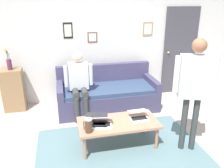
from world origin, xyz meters
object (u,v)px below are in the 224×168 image
object	(u,v)px
interior_door	(180,51)
person_standing	(195,82)
laptop_right	(97,121)
laptop_left	(102,123)
person_seated	(79,81)
side_shelf	(14,90)
flower_vase	(9,62)
couch	(107,94)
french_press	(89,125)
coffee_table	(118,124)
laptop_center	(139,116)

from	to	relation	value
interior_door	person_standing	world-z (taller)	interior_door
laptop_right	person_standing	bearing A→B (deg)	164.93
laptop_right	laptop_left	bearing A→B (deg)	131.43
laptop_right	person_seated	world-z (taller)	person_seated
person_standing	side_shelf	bearing A→B (deg)	-35.92
side_shelf	flower_vase	bearing A→B (deg)	-51.62
flower_vase	person_standing	world-z (taller)	person_standing
interior_door	laptop_right	bearing A→B (deg)	38.39
couch	french_press	size ratio (longest dim) A/B	8.49
side_shelf	flower_vase	world-z (taller)	flower_vase
couch	side_shelf	distance (m)	1.94
laptop_right	person_seated	distance (m)	1.15
interior_door	laptop_right	world-z (taller)	interior_door
coffee_table	french_press	bearing A→B (deg)	21.05
coffee_table	laptop_center	distance (m)	0.36
couch	flower_vase	bearing A→B (deg)	-10.19
french_press	flower_vase	xyz separation A→B (m)	(1.31, -1.90, 0.51)
laptop_center	flower_vase	world-z (taller)	flower_vase
interior_door	side_shelf	distance (m)	3.84
laptop_right	flower_vase	distance (m)	2.30
interior_door	laptop_left	size ratio (longest dim) A/B	5.96
french_press	person_standing	xyz separation A→B (m)	(-1.51, 0.15, 0.58)
couch	laptop_left	size ratio (longest dim) A/B	5.96
interior_door	flower_vase	size ratio (longest dim) A/B	4.68
couch	laptop_left	distance (m)	1.46
side_shelf	person_standing	size ratio (longest dim) A/B	0.51
couch	person_seated	xyz separation A→B (m)	(0.59, 0.23, 0.42)
laptop_right	person_seated	bearing A→B (deg)	-82.15
couch	laptop_right	xyz separation A→B (m)	(0.44, 1.34, 0.16)
interior_door	person_standing	distance (m)	2.42
coffee_table	person_seated	world-z (taller)	person_seated
laptop_left	french_press	world-z (taller)	french_press
laptop_right	french_press	size ratio (longest dim) A/B	1.65
flower_vase	side_shelf	bearing A→B (deg)	128.38
laptop_left	laptop_center	distance (m)	0.62
laptop_right	person_standing	size ratio (longest dim) A/B	0.23
french_press	laptop_left	bearing A→B (deg)	-145.37
laptop_right	person_seated	xyz separation A→B (m)	(0.15, -1.11, 0.26)
coffee_table	person_standing	distance (m)	1.30
laptop_left	side_shelf	xyz separation A→B (m)	(1.52, -1.75, -0.02)
laptop_left	person_seated	xyz separation A→B (m)	(0.22, -1.18, 0.27)
side_shelf	person_seated	world-z (taller)	person_seated
laptop_center	person_seated	xyz separation A→B (m)	(0.83, -1.11, 0.27)
coffee_table	side_shelf	world-z (taller)	side_shelf
coffee_table	laptop_center	world-z (taller)	laptop_center
laptop_right	couch	bearing A→B (deg)	-108.25
coffee_table	french_press	size ratio (longest dim) A/B	5.14
coffee_table	laptop_right	xyz separation A→B (m)	(0.33, -0.03, 0.09)
laptop_right	interior_door	bearing A→B (deg)	-141.61
french_press	couch	bearing A→B (deg)	-110.81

